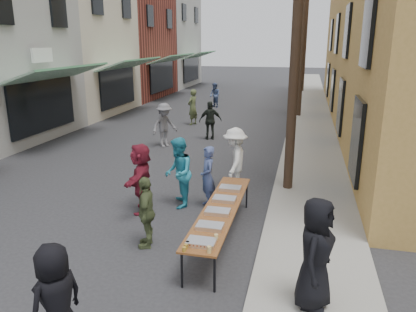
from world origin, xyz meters
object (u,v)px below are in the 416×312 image
at_px(utility_pole_mid, 303,34).
at_px(serving_table, 221,209).
at_px(utility_pole_near, 297,27).
at_px(guest_front_c, 178,173).
at_px(guest_front_a, 56,302).
at_px(server, 316,253).
at_px(catering_tray_sausage, 201,242).
at_px(utility_pole_far, 305,36).

bearing_deg(utility_pole_mid, serving_table, -94.68).
xyz_separation_m(utility_pole_near, guest_front_c, (-2.70, -1.81, -3.59)).
height_order(utility_pole_mid, serving_table, utility_pole_mid).
bearing_deg(guest_front_c, guest_front_a, -16.65).
xyz_separation_m(utility_pole_near, utility_pole_mid, (0.00, 12.00, 0.00)).
xyz_separation_m(utility_pole_near, serving_table, (-1.26, -3.40, -3.79)).
bearing_deg(utility_pole_near, guest_front_c, -146.17).
bearing_deg(server, utility_pole_near, 21.38).
relative_size(utility_pole_mid, catering_tray_sausage, 18.00).
height_order(utility_pole_near, server, utility_pole_near).
height_order(utility_pole_mid, server, utility_pole_mid).
height_order(utility_pole_near, utility_pole_far, same).
distance_m(utility_pole_near, serving_table, 5.24).
bearing_deg(utility_pole_mid, server, -87.87).
height_order(guest_front_a, guest_front_c, guest_front_c).
distance_m(utility_pole_mid, catering_tray_sausage, 17.49).
bearing_deg(server, serving_table, 58.54).
bearing_deg(server, catering_tray_sausage, 94.92).
xyz_separation_m(utility_pole_far, guest_front_a, (-2.70, -31.16, -3.67)).
relative_size(serving_table, server, 2.21).
distance_m(utility_pole_far, serving_table, 27.69).
relative_size(utility_pole_mid, utility_pole_far, 1.00).
relative_size(utility_pole_near, server, 4.98).
bearing_deg(guest_front_a, utility_pole_near, 178.57).
xyz_separation_m(catering_tray_sausage, server, (1.91, -0.32, 0.21)).
bearing_deg(catering_tray_sausage, guest_front_a, -124.29).
relative_size(utility_pole_near, serving_table, 2.25).
height_order(serving_table, server, server).
relative_size(catering_tray_sausage, guest_front_c, 0.27).
relative_size(catering_tray_sausage, guest_front_a, 0.30).
distance_m(serving_table, catering_tray_sausage, 1.65).
height_order(catering_tray_sausage, server, server).
bearing_deg(utility_pole_near, serving_table, -110.35).
relative_size(guest_front_a, guest_front_c, 0.91).
bearing_deg(guest_front_a, catering_tray_sausage, 164.95).
relative_size(utility_pole_near, catering_tray_sausage, 18.00).
xyz_separation_m(utility_pole_near, guest_front_a, (-2.70, -7.16, -3.67)).
relative_size(utility_pole_near, utility_pole_mid, 1.00).
height_order(utility_pole_far, guest_front_a, utility_pole_far).
relative_size(utility_pole_mid, server, 4.98).
bearing_deg(utility_pole_mid, catering_tray_sausage, -94.23).
bearing_deg(server, utility_pole_far, 15.80).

